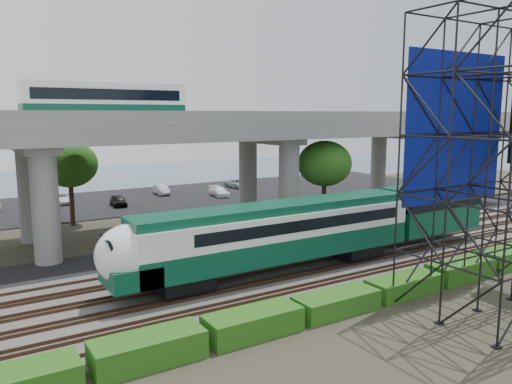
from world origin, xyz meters
TOP-DOWN VIEW (x-y plane):
  - ground at (0.00, 0.00)m, footprint 140.00×140.00m
  - ballast_bed at (0.00, 2.00)m, footprint 90.00×12.00m
  - service_road at (0.00, 10.50)m, footprint 90.00×5.00m
  - parking_lot at (0.00, 34.00)m, footprint 90.00×18.00m
  - harbor_water at (0.00, 56.00)m, footprint 140.00×40.00m
  - rail_tracks at (0.00, 2.00)m, footprint 90.00×9.52m
  - commuter_train at (3.95, 2.00)m, footprint 29.30×3.06m
  - overpass at (-0.34, 16.00)m, footprint 80.00×12.00m
  - scaffold_tower at (8.87, -7.98)m, footprint 9.36×6.36m
  - hedge_strip at (1.01, -4.30)m, footprint 34.60×1.80m
  - trees at (-4.67, 16.17)m, footprint 40.94×16.94m
  - suv at (-2.67, 11.49)m, footprint 5.24×3.47m
  - parked_cars at (0.77, 33.71)m, footprint 39.65×9.17m

SIDE VIEW (x-z plane):
  - ground at x=0.00m, z-range 0.00..0.00m
  - harbor_water at x=0.00m, z-range 0.00..0.03m
  - service_road at x=0.00m, z-range 0.00..0.08m
  - parking_lot at x=0.00m, z-range 0.00..0.08m
  - ballast_bed at x=0.00m, z-range 0.00..0.20m
  - rail_tracks at x=0.00m, z-range 0.20..0.36m
  - hedge_strip at x=1.01m, z-range -0.04..1.16m
  - parked_cars at x=0.77m, z-range 0.03..1.30m
  - suv at x=-2.67m, z-range 0.08..1.42m
  - commuter_train at x=3.95m, z-range 0.73..5.03m
  - trees at x=-4.67m, z-range 1.73..9.42m
  - scaffold_tower at x=8.87m, z-range -0.03..14.97m
  - overpass at x=-0.34m, z-range 2.01..14.41m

